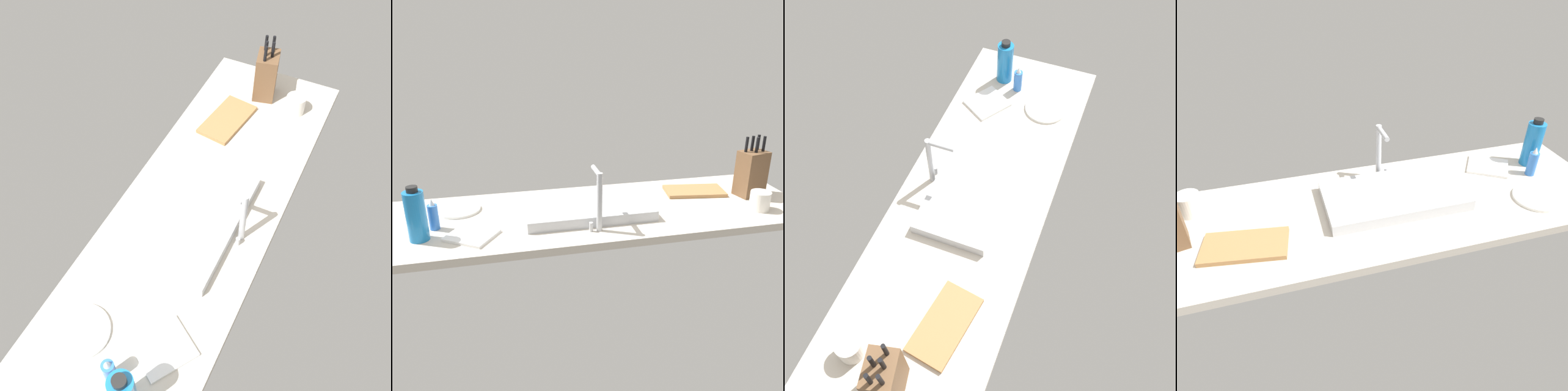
% 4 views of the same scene
% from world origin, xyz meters
% --- Properties ---
extents(countertop_slab, '(1.93, 0.62, 0.04)m').
position_xyz_m(countertop_slab, '(0.00, 0.00, 0.02)').
color(countertop_slab, beige).
rests_on(countertop_slab, ground).
extents(sink_basin, '(0.57, 0.31, 0.05)m').
position_xyz_m(sink_basin, '(0.07, 0.02, 0.06)').
color(sink_basin, '#B7BABF').
rests_on(sink_basin, countertop_slab).
extents(faucet, '(0.05, 0.12, 0.25)m').
position_xyz_m(faucet, '(0.06, 0.19, 0.18)').
color(faucet, '#B7BABF').
rests_on(faucet, countertop_slab).
extents(knife_block, '(0.15, 0.13, 0.30)m').
position_xyz_m(knife_block, '(-0.77, -0.02, 0.15)').
color(knife_block, brown).
rests_on(knife_block, countertop_slab).
extents(cutting_board, '(0.31, 0.20, 0.02)m').
position_xyz_m(cutting_board, '(-0.52, -0.10, 0.04)').
color(cutting_board, '#9E7042').
rests_on(cutting_board, countertop_slab).
extents(soap_bottle, '(0.04, 0.04, 0.14)m').
position_xyz_m(soap_bottle, '(0.72, 0.04, 0.09)').
color(soap_bottle, blue).
rests_on(soap_bottle, countertop_slab).
extents(water_bottle, '(0.08, 0.08, 0.23)m').
position_xyz_m(water_bottle, '(0.77, 0.12, 0.14)').
color(water_bottle, '#1970B7').
rests_on(water_bottle, countertop_slab).
extents(dinner_plate, '(0.20, 0.20, 0.01)m').
position_xyz_m(dinner_plate, '(0.64, -0.14, 0.04)').
color(dinner_plate, white).
rests_on(dinner_plate, countertop_slab).
extents(dish_towel, '(0.24, 0.23, 0.01)m').
position_xyz_m(dish_towel, '(0.57, 0.14, 0.04)').
color(dish_towel, white).
rests_on(dish_towel, countertop_slab).
extents(coffee_mug, '(0.09, 0.09, 0.09)m').
position_xyz_m(coffee_mug, '(-0.72, 0.16, 0.08)').
color(coffee_mug, silver).
rests_on(coffee_mug, countertop_slab).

